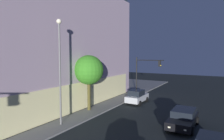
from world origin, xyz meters
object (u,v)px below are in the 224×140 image
Objects in this scene: modern_building at (8,39)px; car_silver at (137,96)px; sidewalk_tree at (89,70)px; street_lamp_sidewalk at (60,61)px; car_black at (183,118)px; traffic_light_far_corner at (145,69)px.

modern_building is 6.95× the size of car_silver.
modern_building reaches higher than sidewalk_tree.
street_lamp_sidewalk is 2.29× the size of car_silver.
car_black is at bearing -62.07° from street_lamp_sidewalk.
modern_building reaches higher than car_black.
car_black is 1.17× the size of car_silver.
street_lamp_sidewalk is (-3.67, -13.00, -2.65)m from modern_building.
modern_building is at bearing 96.46° from sidewalk_tree.
car_black is (5.11, -9.64, -5.07)m from street_lamp_sidewalk.
modern_building reaches higher than car_silver.
traffic_light_far_corner is at bearing 33.80° from car_black.
modern_building is 23.97m from car_black.
street_lamp_sidewalk is at bearing 174.53° from traffic_light_far_corner.
car_black is at bearing -146.20° from traffic_light_far_corner.
modern_building is at bearing 93.63° from car_black.
modern_building is at bearing 115.82° from car_silver.
traffic_light_far_corner reaches higher than car_silver.
car_silver is at bearing 48.45° from car_black.
car_silver reaches higher than car_black.
modern_building is at bearing 74.23° from street_lamp_sidewalk.
modern_building is at bearing 132.47° from traffic_light_far_corner.
car_silver is (11.27, -2.70, -5.02)m from street_lamp_sidewalk.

